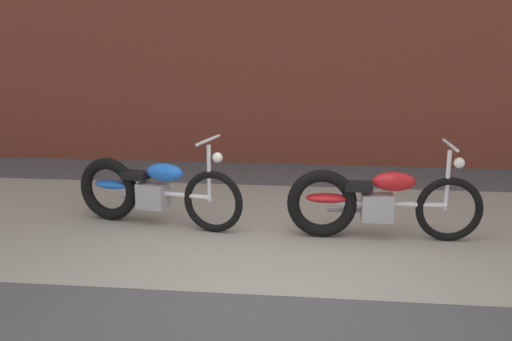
# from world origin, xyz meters

# --- Properties ---
(ground_plane) EXTENTS (80.00, 80.00, 0.00)m
(ground_plane) POSITION_xyz_m (0.00, 0.00, 0.00)
(ground_plane) COLOR #47474C
(sidewalk_slab) EXTENTS (36.00, 3.50, 0.01)m
(sidewalk_slab) POSITION_xyz_m (0.00, 1.75, 0.00)
(sidewalk_slab) COLOR gray
(sidewalk_slab) RESTS_ON ground
(motorcycle_blue) EXTENTS (1.98, 0.73, 1.03)m
(motorcycle_blue) POSITION_xyz_m (-1.51, 1.66, 0.40)
(motorcycle_blue) COLOR black
(motorcycle_blue) RESTS_ON ground
(motorcycle_red) EXTENTS (2.01, 0.58, 1.03)m
(motorcycle_red) POSITION_xyz_m (0.93, 1.47, 0.40)
(motorcycle_red) COLOR black
(motorcycle_red) RESTS_ON ground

